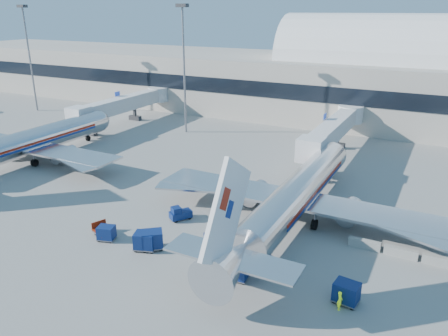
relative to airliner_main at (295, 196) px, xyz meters
The scene contains 21 objects.
ground 11.35m from the airliner_main, 155.75° to the right, with size 260.00×260.00×0.00m, color gray.
terminal 56.80m from the airliner_main, 114.64° to the left, with size 170.00×28.15×21.00m.
airliner_main is the anchor object (origin of this frame).
airliner_mid 42.00m from the airliner_main, behind, with size 32.00×37.26×12.07m.
jetbridge_near 26.43m from the airliner_main, 95.22° to the left, with size 4.40×27.50×6.25m.
jetbridge_mid 51.62m from the airliner_main, 149.36° to the left, with size 4.40×27.50×6.25m.
mast_far_west 75.44m from the airliner_main, 159.99° to the left, with size 2.00×1.20×22.60m.
mast_west 41.12m from the airliner_main, 139.64° to the left, with size 2.00×1.20×22.60m.
barrier_near 8.74m from the airliner_main, 17.39° to the right, with size 3.00×0.55×0.90m, color #9E9E96.
barrier_mid 11.84m from the airliner_main, 12.50° to the right, with size 3.00×0.55×0.90m, color #9E9E96.
barrier_far 15.02m from the airliner_main, ahead, with size 3.00×0.55×0.90m, color #9E9E96.
tug_lead 10.75m from the airliner_main, 118.15° to the right, with size 2.49×2.20×1.47m.
tug_right 10.23m from the airliner_main, 86.32° to the right, with size 2.79×1.89×1.67m.
tug_left 12.63m from the airliner_main, 153.33° to the right, with size 2.29×2.62×1.54m.
cart_train_a 15.78m from the airliner_main, 129.81° to the right, with size 2.62×2.54×1.83m.
cart_train_b 16.47m from the airliner_main, 130.09° to the right, with size 2.42×2.13×1.78m.
cart_train_c 19.89m from the airliner_main, 139.63° to the right, with size 2.01×1.74×1.50m.
cart_solo_near 13.02m from the airliner_main, 92.26° to the right, with size 1.84×1.48×1.52m.
cart_solo_far 14.49m from the airliner_main, 54.51° to the right, with size 2.15×1.74×1.75m.
cart_open_red 20.21m from the airliner_main, 142.18° to the right, with size 2.75×2.36×0.62m.
ramp_worker 15.24m from the airliner_main, 57.59° to the right, with size 0.57×0.37×1.56m, color #B4FE1A.
Camera 1 is at (23.16, -36.96, 21.69)m, focal length 35.00 mm.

